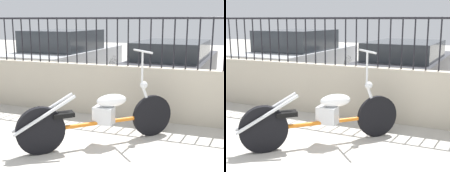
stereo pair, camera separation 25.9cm
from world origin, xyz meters
The scene contains 5 objects.
low_wall centered at (0.00, 2.58, 0.46)m, with size 10.02×0.18×0.92m.
fence_railing centered at (0.00, 2.58, 1.48)m, with size 10.02×0.04×0.83m.
motorcycle_orange centered at (-0.45, 1.19, 0.40)m, with size 1.77×1.68×1.30m.
car_silver centered at (-3.03, 5.24, 0.71)m, with size 1.91×4.24×1.43m.
car_dark_grey centered at (-0.02, 5.19, 0.63)m, with size 1.97×4.48×1.21m.
Camera 1 is at (1.19, -2.56, 1.71)m, focal length 50.00 mm.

